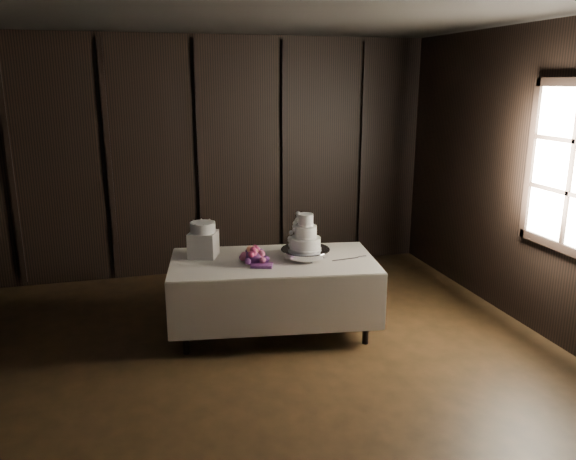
{
  "coord_description": "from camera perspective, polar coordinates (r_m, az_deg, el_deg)",
  "views": [
    {
      "loc": [
        -0.77,
        -3.63,
        2.45
      ],
      "look_at": [
        0.6,
        1.44,
        1.05
      ],
      "focal_mm": 35.0,
      "sensor_mm": 36.0,
      "label": 1
    }
  ],
  "objects": [
    {
      "name": "bouquet",
      "position": [
        5.36,
        -3.49,
        -2.7
      ],
      "size": [
        0.44,
        0.5,
        0.2
      ],
      "primitive_type": null,
      "rotation": [
        0.0,
        0.0,
        -0.36
      ],
      "color": "#BE5073",
      "rests_on": "display_table"
    },
    {
      "name": "cake_stand",
      "position": [
        5.53,
        1.78,
        -2.39
      ],
      "size": [
        0.54,
        0.54,
        0.09
      ],
      "primitive_type": "cylinder",
      "rotation": [
        0.0,
        0.0,
        0.13
      ],
      "color": "silver",
      "rests_on": "display_table"
    },
    {
      "name": "wedding_cake",
      "position": [
        5.46,
        1.57,
        -0.6
      ],
      "size": [
        0.34,
        0.3,
        0.36
      ],
      "rotation": [
        0.0,
        0.0,
        -0.34
      ],
      "color": "white",
      "rests_on": "cake_stand"
    },
    {
      "name": "window",
      "position": [
        5.62,
        26.9,
        5.65
      ],
      "size": [
        0.06,
        1.16,
        1.56
      ],
      "primitive_type": "cube",
      "color": "black",
      "rests_on": "room"
    },
    {
      "name": "box_pedestal",
      "position": [
        5.61,
        -8.59,
        -1.45
      ],
      "size": [
        0.34,
        0.34,
        0.25
      ],
      "primitive_type": "cube",
      "rotation": [
        0.0,
        0.0,
        -0.39
      ],
      "color": "white",
      "rests_on": "display_table"
    },
    {
      "name": "small_cake",
      "position": [
        5.56,
        -8.65,
        0.28
      ],
      "size": [
        0.33,
        0.33,
        0.1
      ],
      "primitive_type": "cylinder",
      "rotation": [
        0.0,
        0.0,
        0.41
      ],
      "color": "white",
      "rests_on": "box_pedestal"
    },
    {
      "name": "display_table",
      "position": [
        5.6,
        -1.49,
        -6.38
      ],
      "size": [
        2.12,
        1.31,
        0.76
      ],
      "rotation": [
        0.0,
        0.0,
        -0.14
      ],
      "color": "silver",
      "rests_on": "ground"
    },
    {
      "name": "cake_knife",
      "position": [
        5.5,
        5.84,
        -2.98
      ],
      "size": [
        0.37,
        0.06,
        0.01
      ],
      "primitive_type": "cube",
      "rotation": [
        0.0,
        0.0,
        0.11
      ],
      "color": "silver",
      "rests_on": "display_table"
    },
    {
      "name": "room",
      "position": [
        3.83,
        -3.06,
        0.55
      ],
      "size": [
        6.08,
        7.08,
        3.08
      ],
      "color": "black",
      "rests_on": "ground"
    }
  ]
}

